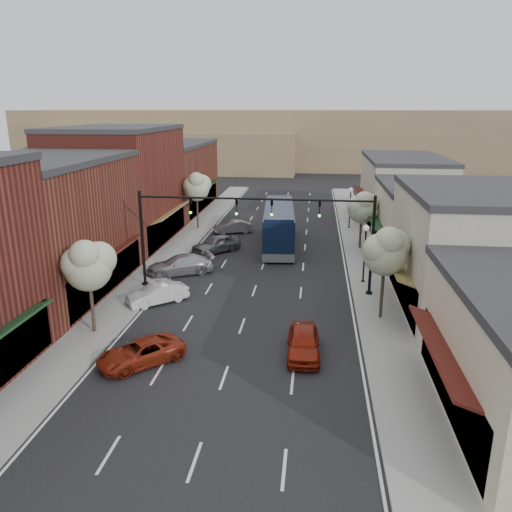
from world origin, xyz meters
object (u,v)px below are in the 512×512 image
(tree_right_far, at_px, (363,207))
(parked_car_a, at_px, (141,353))
(red_hatchback, at_px, (303,342))
(parked_car_c, at_px, (180,265))
(signal_mast_right, at_px, (337,230))
(coach_bus, at_px, (279,225))
(tree_left_far, at_px, (197,186))
(lamp_post_near, at_px, (365,244))
(parked_car_e, at_px, (233,227))
(parked_car_d, at_px, (216,244))
(tree_right_near, at_px, (386,250))
(parked_car_b, at_px, (157,294))
(lamp_post_far, at_px, (350,201))
(tree_left_near, at_px, (88,264))
(signal_mast_left, at_px, (174,225))

(tree_right_far, distance_m, parked_car_a, 26.57)
(red_hatchback, bearing_deg, parked_car_c, 127.24)
(signal_mast_right, relative_size, coach_bus, 0.66)
(tree_left_far, relative_size, coach_bus, 0.49)
(coach_bus, bearing_deg, red_hatchback, -86.34)
(lamp_post_near, relative_size, parked_car_e, 1.12)
(tree_right_far, distance_m, tree_left_far, 17.66)
(tree_right_far, relative_size, parked_car_d, 1.18)
(lamp_post_near, distance_m, parked_car_c, 14.19)
(tree_right_far, xyz_separation_m, red_hatchback, (-4.62, -21.16, -3.27))
(tree_right_near, xyz_separation_m, parked_car_b, (-14.46, 0.99, -3.78))
(tree_left_far, relative_size, parked_car_a, 1.38)
(tree_right_near, bearing_deg, lamp_post_far, 91.30)
(tree_left_far, bearing_deg, parked_car_e, -17.14)
(tree_left_far, height_order, parked_car_b, tree_left_far)
(tree_left_near, height_order, parked_car_b, tree_left_near)
(signal_mast_left, bearing_deg, parked_car_e, 85.43)
(tree_right_near, bearing_deg, lamp_post_near, 94.77)
(coach_bus, xyz_separation_m, parked_car_c, (-7.00, -9.38, -1.21))
(signal_mast_left, bearing_deg, parked_car_c, 100.78)
(tree_left_far, bearing_deg, parked_car_b, -84.18)
(signal_mast_right, relative_size, tree_right_near, 1.38)
(coach_bus, height_order, parked_car_e, coach_bus)
(tree_left_near, bearing_deg, parked_car_e, 80.90)
(signal_mast_left, xyz_separation_m, tree_right_near, (13.97, -4.05, -0.17))
(tree_right_far, relative_size, tree_left_far, 0.89)
(signal_mast_right, height_order, tree_right_far, signal_mast_right)
(lamp_post_near, relative_size, parked_car_a, 1.00)
(parked_car_c, height_order, parked_car_d, parked_car_d)
(tree_left_near, distance_m, lamp_post_far, 32.35)
(tree_right_far, bearing_deg, tree_left_near, -129.69)
(tree_right_far, distance_m, parked_car_e, 13.91)
(signal_mast_right, distance_m, parked_car_c, 12.80)
(parked_car_c, bearing_deg, parked_car_d, 139.97)
(lamp_post_near, relative_size, red_hatchback, 1.05)
(parked_car_e, bearing_deg, signal_mast_left, -24.99)
(signal_mast_left, distance_m, parked_car_b, 5.02)
(tree_right_near, relative_size, parked_car_c, 1.15)
(tree_left_near, bearing_deg, parked_car_b, 66.77)
(red_hatchback, distance_m, parked_car_a, 8.36)
(signal_mast_left, relative_size, parked_car_d, 1.79)
(tree_right_near, height_order, tree_left_far, tree_left_far)
(signal_mast_left, bearing_deg, tree_left_far, 98.35)
(red_hatchback, bearing_deg, parked_car_e, 105.39)
(signal_mast_left, relative_size, lamp_post_near, 1.85)
(lamp_post_near, distance_m, lamp_post_far, 17.50)
(signal_mast_right, distance_m, parked_car_b, 12.75)
(signal_mast_left, bearing_deg, tree_left_near, -108.10)
(signal_mast_right, height_order, lamp_post_near, signal_mast_right)
(signal_mast_right, bearing_deg, tree_left_near, -149.86)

